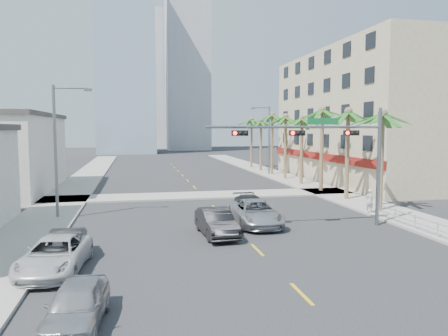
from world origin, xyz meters
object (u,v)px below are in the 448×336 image
Objects in this scene: car_parked_mid at (66,246)px; car_lane_center at (256,213)px; traffic_signal_mast at (332,146)px; car_lane_right at (251,205)px; car_lane_left at (216,222)px; pedestrian at (369,201)px; car_parked_near at (77,305)px; car_parked_far at (55,255)px.

car_lane_center is (10.64, 5.54, 0.09)m from car_parked_mid.
car_lane_right is (-3.78, 4.84, -4.39)m from traffic_signal_mast.
car_lane_left is (7.68, 3.32, 0.08)m from car_parked_mid.
pedestrian is (4.52, 3.25, -4.06)m from traffic_signal_mast.
traffic_signal_mast is 2.72× the size of car_parked_near.
traffic_signal_mast reaches higher than car_lane_right.
car_parked_mid is 14.23m from car_lane_right.
car_lane_center is (-4.32, 1.58, -4.27)m from traffic_signal_mast.
pedestrian is (8.84, 1.67, 0.21)m from car_lane_center.
car_lane_center reaches higher than car_parked_far.
pedestrian reaches higher than car_lane_center.
car_lane_left is at bearing 14.85° from pedestrian.
car_parked_near is at bearing -121.51° from car_lane_right.
car_parked_far is at bearing -98.65° from car_parked_mid.
car_lane_center is at bearing -99.33° from car_lane_right.
car_parked_mid is at bearing -165.17° from traffic_signal_mast.
car_parked_mid is 1.54m from car_parked_far.
traffic_signal_mast is at bearing -51.94° from car_lane_right.
car_parked_far reaches higher than car_lane_right.
car_parked_mid is 8.36m from car_lane_left.
car_parked_far is 1.12× the size of car_lane_right.
car_lane_center reaches higher than car_parked_near.
pedestrian is at bearing 35.76° from traffic_signal_mast.
car_parked_near is at bearing -140.72° from traffic_signal_mast.
car_parked_far is 21.55m from pedestrian.
car_parked_near reaches higher than car_lane_right.
car_lane_left is 1.01× the size of car_lane_right.
car_lane_center is 3.35× the size of pedestrian.
car_lane_center is at bearing 27.28° from car_parked_mid.
car_parked_far is (-1.60, 5.63, 0.03)m from car_parked_near.
car_parked_mid is at bearing 16.91° from pedestrian.
car_parked_far is at bearing -160.15° from traffic_signal_mast.
car_lane_right is at bearing 47.54° from car_parked_far.
traffic_signal_mast is 2.14× the size of car_parked_far.
car_parked_far is at bearing 20.50° from pedestrian.
car_parked_mid is at bearing -150.58° from car_lane_center.
car_lane_left is 6.51m from car_lane_right.
traffic_signal_mast reaches higher than car_lane_center.
car_parked_near is 2.41× the size of pedestrian.
car_lane_right is at bearing 53.58° from car_lane_left.
car_lane_left is 0.82× the size of car_lane_center.
car_parked_mid is 20.77m from pedestrian.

